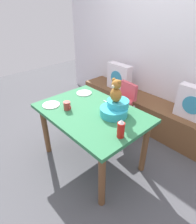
{
  "coord_description": "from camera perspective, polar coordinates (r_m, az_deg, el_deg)",
  "views": [
    {
      "loc": [
        1.4,
        -1.18,
        1.83
      ],
      "look_at": [
        0.0,
        0.1,
        0.69
      ],
      "focal_mm": 30.37,
      "sensor_mm": 36.0,
      "label": 1
    }
  ],
  "objects": [
    {
      "name": "back_wall",
      "position": [
        3.03,
        20.4,
        19.16
      ],
      "size": [
        4.4,
        0.1,
        2.6
      ],
      "primitive_type": "cube",
      "color": "silver",
      "rests_on": "ground_plane"
    },
    {
      "name": "teddy_bear",
      "position": [
        1.95,
        5.45,
        6.26
      ],
      "size": [
        0.13,
        0.12,
        0.25
      ],
      "color": "#9F6628",
      "rests_on": "infant_seat_teal"
    },
    {
      "name": "pillow_floral_right",
      "position": [
        2.71,
        27.0,
        2.29
      ],
      "size": [
        0.44,
        0.15,
        0.44
      ],
      "color": "silver",
      "rests_on": "window_bench"
    },
    {
      "name": "dining_table",
      "position": [
        2.19,
        -1.93,
        -2.25
      ],
      "size": [
        1.25,
        0.86,
        0.74
      ],
      "color": "#2D7247",
      "rests_on": "ground_plane"
    },
    {
      "name": "ground_plane",
      "position": [
        2.59,
        -1.68,
        -14.0
      ],
      "size": [
        8.0,
        8.0,
        0.0
      ],
      "primitive_type": "plane",
      "color": "#4C4C51"
    },
    {
      "name": "coffee_mug",
      "position": [
        2.17,
        -9.26,
        1.87
      ],
      "size": [
        0.12,
        0.08,
        0.09
      ],
      "color": "#9E332D",
      "rests_on": "dining_table"
    },
    {
      "name": "window_bench",
      "position": [
        3.18,
        14.53,
        -0.33
      ],
      "size": [
        2.6,
        0.44,
        0.46
      ],
      "primitive_type": "cube",
      "color": "brown",
      "rests_on": "ground_plane"
    },
    {
      "name": "table_fork",
      "position": [
        2.3,
        3.21,
        2.76
      ],
      "size": [
        0.17,
        0.02,
        0.01
      ],
      "primitive_type": "cube",
      "rotation": [
        0.0,
        0.0,
        1.58
      ],
      "color": "silver",
      "rests_on": "dining_table"
    },
    {
      "name": "dinner_plate_far",
      "position": [
        2.54,
        -4.22,
        5.72
      ],
      "size": [
        0.2,
        0.2,
        0.01
      ],
      "primitive_type": "cylinder",
      "color": "white",
      "rests_on": "dining_table"
    },
    {
      "name": "pillow_floral_left",
      "position": [
        3.3,
        6.36,
        10.44
      ],
      "size": [
        0.44,
        0.15,
        0.44
      ],
      "color": "silver",
      "rests_on": "window_bench"
    },
    {
      "name": "ketchup_bottle",
      "position": [
        1.71,
        6.91,
        -5.08
      ],
      "size": [
        0.07,
        0.07,
        0.18
      ],
      "color": "red",
      "rests_on": "dining_table"
    },
    {
      "name": "infant_seat_teal",
      "position": [
        2.04,
        5.18,
        1.01
      ],
      "size": [
        0.3,
        0.33,
        0.16
      ],
      "color": "#30A9C0",
      "rests_on": "dining_table"
    },
    {
      "name": "highchair",
      "position": [
        2.81,
        7.13,
        3.06
      ],
      "size": [
        0.35,
        0.48,
        0.79
      ],
      "color": "#D84C59",
      "rests_on": "ground_plane"
    },
    {
      "name": "dinner_plate_near",
      "position": [
        2.31,
        -13.91,
        2.1
      ],
      "size": [
        0.2,
        0.2,
        0.01
      ],
      "primitive_type": "cylinder",
      "color": "white",
      "rests_on": "dining_table"
    }
  ]
}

